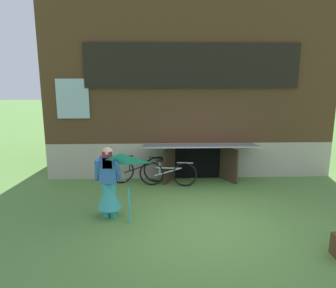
# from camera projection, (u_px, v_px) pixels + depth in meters

# --- Properties ---
(ground_plane) EXTENTS (60.00, 60.00, 0.00)m
(ground_plane) POSITION_uv_depth(u_px,v_px,m) (205.00, 224.00, 6.87)
(ground_plane) COLOR #56843D
(log_house) EXTENTS (8.39, 5.80, 5.40)m
(log_house) POSITION_uv_depth(u_px,v_px,m) (185.00, 83.00, 11.49)
(log_house) COLOR #ADA393
(log_house) RESTS_ON ground_plane
(person) EXTENTS (0.61, 0.52, 1.58)m
(person) POSITION_uv_depth(u_px,v_px,m) (109.00, 188.00, 7.03)
(person) COLOR teal
(person) RESTS_ON ground_plane
(kite) EXTENTS (0.85, 0.97, 1.43)m
(kite) POSITION_uv_depth(u_px,v_px,m) (121.00, 172.00, 6.38)
(kite) COLOR #2DB2CC
(kite) RESTS_ON ground_plane
(bicycle_silver) EXTENTS (1.59, 0.24, 0.73)m
(bicycle_silver) POSITION_uv_depth(u_px,v_px,m) (168.00, 174.00, 9.05)
(bicycle_silver) COLOR black
(bicycle_silver) RESTS_ON ground_plane
(bicycle_black) EXTENTS (1.75, 0.16, 0.80)m
(bicycle_black) POSITION_uv_depth(u_px,v_px,m) (139.00, 170.00, 9.30)
(bicycle_black) COLOR black
(bicycle_black) RESTS_ON ground_plane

